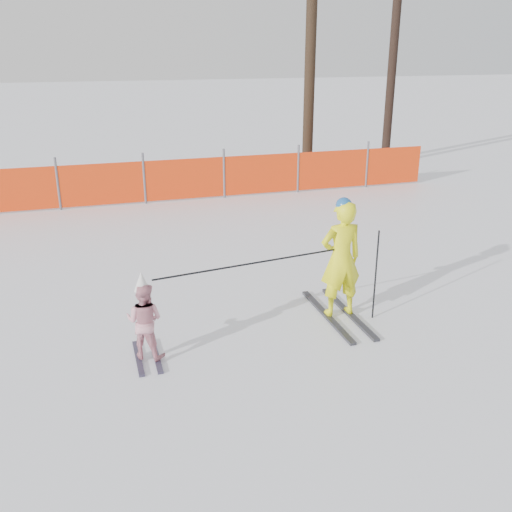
# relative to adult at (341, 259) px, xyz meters

# --- Properties ---
(ground) EXTENTS (120.00, 120.00, 0.00)m
(ground) POSITION_rel_adult_xyz_m (-1.20, -0.36, -0.87)
(ground) COLOR white
(ground) RESTS_ON ground
(adult) EXTENTS (0.62, 1.73, 1.76)m
(adult) POSITION_rel_adult_xyz_m (0.00, 0.00, 0.00)
(adult) COLOR black
(adult) RESTS_ON ground
(child) EXTENTS (0.60, 0.86, 1.16)m
(child) POSITION_rel_adult_xyz_m (-2.78, -0.40, -0.34)
(child) COLOR black
(child) RESTS_ON ground
(ski_poles) EXTENTS (3.12, 0.39, 1.31)m
(ski_poles) POSITION_rel_adult_xyz_m (-0.77, -0.20, 0.03)
(ski_poles) COLOR black
(ski_poles) RESTS_ON ground
(safety_fence) EXTENTS (17.65, 0.06, 1.25)m
(safety_fence) POSITION_rel_adult_xyz_m (-3.20, 7.09, -0.32)
(safety_fence) COLOR #595960
(safety_fence) RESTS_ON ground
(tree_trunks) EXTENTS (3.36, 1.11, 6.04)m
(tree_trunks) POSITION_rel_adult_xyz_m (4.38, 9.36, 2.07)
(tree_trunks) COLOR black
(tree_trunks) RESTS_ON ground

